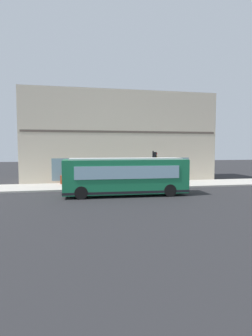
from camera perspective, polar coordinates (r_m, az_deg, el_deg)
ground at (r=22.31m, az=2.91°, el=-5.66°), size 120.00×120.00×0.00m
sidewalk_curb at (r=27.10m, az=0.38°, el=-3.74°), size 4.76×40.00×0.15m
building_corner at (r=32.41m, az=-1.59°, el=6.57°), size 6.56×22.17×10.34m
city_bus_nearside at (r=21.46m, az=-0.13°, el=-1.86°), size 2.83×10.11×3.07m
traffic_light_near_corner at (r=25.63m, az=6.17°, el=1.37°), size 0.32×0.49×3.47m
fire_hydrant at (r=29.71m, az=12.37°, el=-2.29°), size 0.35×0.35×0.74m
pedestrian_near_building_entrance at (r=25.67m, az=0.82°, el=-1.78°), size 0.32×0.32×1.72m
pedestrian_by_light_pole at (r=28.16m, az=-7.62°, el=-1.46°), size 0.32×0.32×1.60m
newspaper_vending_box at (r=28.21m, az=-13.66°, el=-2.47°), size 0.44×0.42×0.90m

